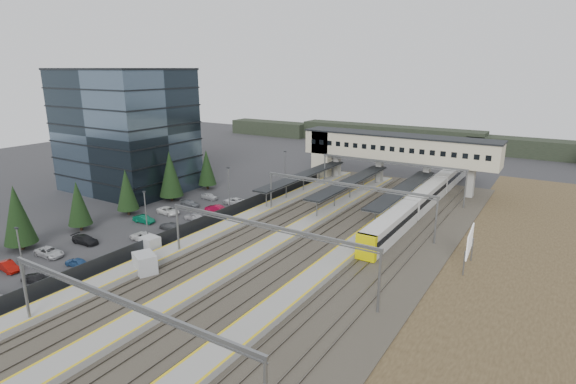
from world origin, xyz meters
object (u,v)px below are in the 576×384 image
Objects in this scene: billboard at (470,243)px; footbridge at (384,149)px; office_building at (126,130)px; train at (426,197)px; relay_cabin_far at (150,244)px; relay_cabin_near at (145,264)px.

footbridge is at bearing 125.30° from billboard.
footbridge is at bearing 34.47° from office_building.
train is 9.50× the size of billboard.
footbridge is (13.94, 51.18, 6.85)m from relay_cabin_far.
office_building is 6.52× the size of relay_cabin_near.
relay_cabin_near reaches higher than relay_cabin_far.
office_building is at bearing 142.81° from relay_cabin_near.
office_building is 44.61m from relay_cabin_near.
billboard reaches higher than train.
train is (12.30, -10.83, -5.98)m from footbridge.
train is (21.54, 45.31, 0.67)m from relay_cabin_near.
train reaches higher than relay_cabin_near.
relay_cabin_far is at bearing -105.24° from footbridge.
relay_cabin_far is (-4.70, 4.96, -0.20)m from relay_cabin_near.
office_building is at bearing 144.56° from relay_cabin_far.
billboard is at bearing 24.78° from relay_cabin_far.
footbridge reaches higher than relay_cabin_near.
relay_cabin_near is at bearing -145.90° from billboard.
relay_cabin_far is at bearing -123.04° from train.
office_building reaches higher than relay_cabin_near.
relay_cabin_far is at bearing -155.22° from billboard.
train is at bearing 64.57° from relay_cabin_near.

